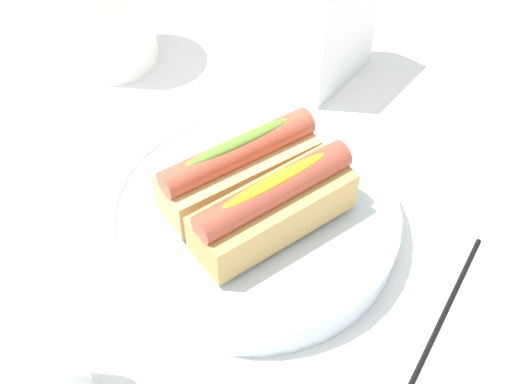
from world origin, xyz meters
The scene contains 8 objects.
ground_plane centered at (0.00, 0.00, 0.00)m, with size 2.40×2.40×0.00m, color white.
serving_bowl centered at (0.02, 0.00, 0.02)m, with size 0.27×0.27×0.04m.
hotdog_front centered at (0.01, -0.03, 0.07)m, with size 0.16×0.08×0.06m.
hotdog_back centered at (0.03, 0.02, 0.07)m, with size 0.16×0.09×0.06m.
water_glass centered at (-0.22, 0.00, 0.04)m, with size 0.07×0.07×0.09m.
paper_towel_roll centered at (0.11, 0.30, 0.07)m, with size 0.11×0.11×0.13m.
napkin_box centered at (0.25, 0.08, 0.07)m, with size 0.11×0.04×0.15m, color white.
chopstick_near centered at (0.04, -0.19, 0.00)m, with size 0.01×0.01×0.22m, color black.
Camera 1 is at (-0.29, -0.27, 0.51)m, focal length 48.49 mm.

